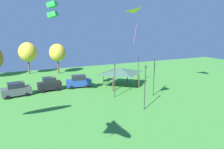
# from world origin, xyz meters

# --- Properties ---
(kite_flying_0) EXTENTS (1.82, 1.77, 2.35)m
(kite_flying_0) POSITION_xyz_m (-3.12, 33.71, 13.65)
(kite_flying_0) COLOR green
(kite_flying_5) EXTENTS (2.64, 2.52, 3.61)m
(kite_flying_5) POSITION_xyz_m (4.85, 22.65, 12.41)
(kite_flying_5) COLOR yellow
(parked_car_leftmost) EXTENTS (4.77, 2.47, 2.37)m
(parked_car_leftmost) POSITION_xyz_m (-9.06, 38.15, 1.17)
(parked_car_leftmost) COLOR #4C5156
(parked_car_leftmost) RESTS_ON ground
(parked_car_second_from_left) EXTENTS (4.18, 2.09, 2.51)m
(parked_car_second_from_left) POSITION_xyz_m (-3.67, 39.12, 1.22)
(parked_car_second_from_left) COLOR black
(parked_car_second_from_left) RESTS_ON ground
(parked_car_third_from_left) EXTENTS (4.85, 2.43, 2.35)m
(parked_car_third_from_left) POSITION_xyz_m (1.73, 39.01, 1.16)
(parked_car_third_from_left) COLOR #234299
(parked_car_third_from_left) RESTS_ON ground
(park_pavilion) EXTENTS (7.06, 5.90, 3.60)m
(park_pavilion) POSITION_xyz_m (9.43, 36.45, 3.08)
(park_pavilion) COLOR brown
(park_pavilion) RESTS_ON ground
(light_post_0) EXTENTS (0.36, 0.20, 5.89)m
(light_post_0) POSITION_xyz_m (14.02, 37.52, 3.34)
(light_post_0) COLOR #2D2D33
(light_post_0) RESTS_ON ground
(light_post_1) EXTENTS (0.36, 0.20, 5.65)m
(light_post_1) POSITION_xyz_m (5.50, 30.94, 3.22)
(light_post_1) COLOR #2D2D33
(light_post_1) RESTS_ON ground
(light_post_2) EXTENTS (0.36, 0.20, 6.19)m
(light_post_2) POSITION_xyz_m (7.04, 24.62, 3.49)
(light_post_2) COLOR #2D2D33
(light_post_2) RESTS_ON ground
(light_post_3) EXTENTS (0.36, 0.20, 6.63)m
(light_post_3) POSITION_xyz_m (11.72, 28.98, 3.72)
(light_post_3) COLOR #2D2D33
(light_post_3) RESTS_ON ground
(treeline_tree_2) EXTENTS (4.30, 4.30, 7.85)m
(treeline_tree_2) POSITION_xyz_m (-6.28, 55.70, 5.46)
(treeline_tree_2) COLOR brown
(treeline_tree_2) RESTS_ON ground
(treeline_tree_3) EXTENTS (3.97, 3.97, 7.45)m
(treeline_tree_3) POSITION_xyz_m (0.42, 53.22, 5.24)
(treeline_tree_3) COLOR brown
(treeline_tree_3) RESTS_ON ground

